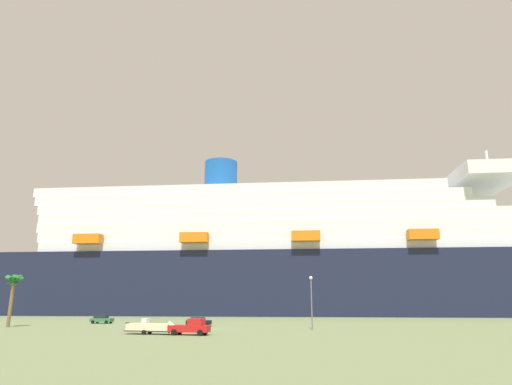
% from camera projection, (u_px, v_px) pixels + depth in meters
% --- Properties ---
extents(ground_plane, '(600.00, 600.00, 0.00)m').
position_uv_depth(ground_plane, '(242.00, 320.00, 100.45)').
color(ground_plane, '#66754C').
extents(cruise_ship, '(218.33, 39.22, 54.18)m').
position_uv_depth(cruise_ship, '(300.00, 261.00, 134.57)').
color(cruise_ship, '#191E38').
rests_on(cruise_ship, ground_plane).
extents(pickup_truck, '(5.74, 2.62, 2.20)m').
position_uv_depth(pickup_truck, '(191.00, 327.00, 59.24)').
color(pickup_truck, red).
rests_on(pickup_truck, ground_plane).
extents(small_boat_on_trailer, '(8.89, 2.32, 2.15)m').
position_uv_depth(small_boat_on_trailer, '(154.00, 327.00, 60.36)').
color(small_boat_on_trailer, '#595960').
rests_on(small_boat_on_trailer, ground_plane).
extents(palm_tree, '(3.26, 3.19, 9.11)m').
position_uv_depth(palm_tree, '(13.00, 285.00, 77.08)').
color(palm_tree, brown).
rests_on(palm_tree, ground_plane).
extents(street_lamp, '(0.56, 0.56, 8.45)m').
position_uv_depth(street_lamp, '(311.00, 295.00, 69.77)').
color(street_lamp, slate).
rests_on(street_lamp, ground_plane).
extents(parked_car_black_coupe, '(4.86, 2.75, 1.58)m').
position_uv_depth(parked_car_black_coupe, '(199.00, 322.00, 77.86)').
color(parked_car_black_coupe, black).
rests_on(parked_car_black_coupe, ground_plane).
extents(parked_car_green_wagon, '(4.36, 2.16, 1.58)m').
position_uv_depth(parked_car_green_wagon, '(102.00, 319.00, 86.74)').
color(parked_car_green_wagon, '#2D723F').
rests_on(parked_car_green_wagon, ground_plane).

